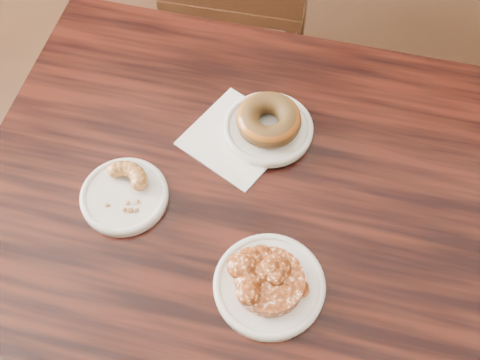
% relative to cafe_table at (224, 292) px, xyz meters
% --- Properties ---
extents(floor, '(5.00, 5.00, 0.00)m').
position_rel_cafe_table_xyz_m(floor, '(0.27, 0.29, -0.38)').
color(floor, black).
rests_on(floor, ground).
extents(cafe_table, '(0.95, 0.95, 0.75)m').
position_rel_cafe_table_xyz_m(cafe_table, '(0.00, 0.00, 0.00)').
color(cafe_table, black).
rests_on(cafe_table, floor).
extents(napkin, '(0.23, 0.23, 0.00)m').
position_rel_cafe_table_xyz_m(napkin, '(0.00, 0.16, 0.38)').
color(napkin, white).
rests_on(napkin, cafe_table).
extents(plate_donut, '(0.17, 0.17, 0.01)m').
position_rel_cafe_table_xyz_m(plate_donut, '(0.06, 0.19, 0.39)').
color(plate_donut, silver).
rests_on(plate_donut, napkin).
extents(plate_cruller, '(0.15, 0.15, 0.01)m').
position_rel_cafe_table_xyz_m(plate_cruller, '(-0.17, 0.00, 0.38)').
color(plate_cruller, silver).
rests_on(plate_cruller, cafe_table).
extents(plate_fritter, '(0.18, 0.18, 0.01)m').
position_rel_cafe_table_xyz_m(plate_fritter, '(0.10, -0.12, 0.38)').
color(plate_fritter, silver).
rests_on(plate_fritter, cafe_table).
extents(glazed_donut, '(0.12, 0.12, 0.04)m').
position_rel_cafe_table_xyz_m(glazed_donut, '(0.06, 0.19, 0.41)').
color(glazed_donut, brown).
rests_on(glazed_donut, plate_donut).
extents(apple_fritter, '(0.15, 0.15, 0.04)m').
position_rel_cafe_table_xyz_m(apple_fritter, '(0.10, -0.12, 0.41)').
color(apple_fritter, '#471907').
rests_on(apple_fritter, plate_fritter).
extents(cruller_fragment, '(0.10, 0.10, 0.03)m').
position_rel_cafe_table_xyz_m(cruller_fragment, '(-0.17, 0.00, 0.40)').
color(cruller_fragment, brown).
rests_on(cruller_fragment, plate_cruller).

